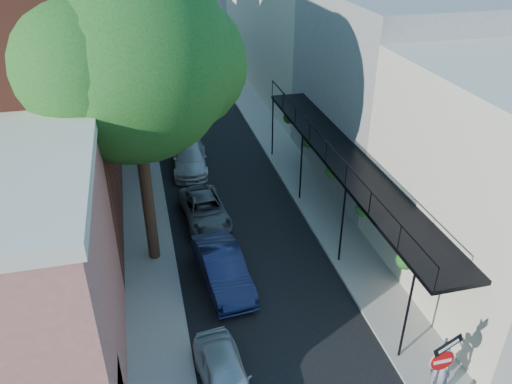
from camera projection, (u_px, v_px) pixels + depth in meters
road_surface at (188, 93)px, 37.75m from camera, size 6.00×64.00×0.01m
sidewalk_left at (134, 97)px, 36.90m from camera, size 2.00×64.00×0.12m
sidewalk_right at (240, 89)px, 38.55m from camera, size 2.00×64.00×0.12m
buildings_left at (42, 37)px, 32.33m from camera, size 10.10×59.10×12.00m
buildings_right at (306, 29)px, 36.97m from camera, size 9.80×55.00×10.00m
sign_post at (441, 363)px, 12.96m from camera, size 0.89×0.17×2.99m
oak_near at (144, 61)px, 16.52m from camera, size 7.48×6.80×11.42m
oak_mid at (137, 35)px, 23.62m from camera, size 6.60×6.00×10.20m
parked_car_a at (225, 376)px, 14.40m from camera, size 1.65×3.51×1.16m
parked_car_b at (223, 268)px, 18.49m from camera, size 1.87×4.32×1.38m
parked_car_c at (205, 210)px, 22.27m from camera, size 2.14×4.17×1.13m
parked_car_d at (190, 158)px, 26.70m from camera, size 2.13×4.46×1.26m
parked_car_e at (163, 124)px, 31.07m from camera, size 1.72×3.47×1.14m
pedestrian at (441, 369)px, 14.09m from camera, size 0.56×0.72×1.76m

